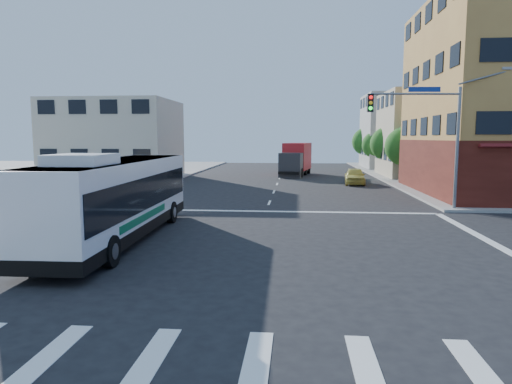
{
  "coord_description": "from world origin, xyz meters",
  "views": [
    {
      "loc": [
        1.69,
        -16.06,
        4.15
      ],
      "look_at": [
        -0.12,
        4.52,
        1.7
      ],
      "focal_mm": 32.0,
      "sensor_mm": 36.0,
      "label": 1
    }
  ],
  "objects": [
    {
      "name": "box_truck",
      "position": [
        1.66,
        34.98,
        1.74
      ],
      "size": [
        3.67,
        8.25,
        3.59
      ],
      "rotation": [
        0.0,
        0.0,
        -0.18
      ],
      "color": "#27282C",
      "rests_on": "ground"
    },
    {
      "name": "building_east_near",
      "position": [
        16.98,
        33.98,
        4.51
      ],
      "size": [
        12.06,
        10.06,
        9.0
      ],
      "color": "tan",
      "rests_on": "ground"
    },
    {
      "name": "parked_car",
      "position": [
        6.99,
        25.54,
        0.75
      ],
      "size": [
        2.15,
        4.52,
        1.49
      ],
      "primitive_type": "imported",
      "rotation": [
        0.0,
        0.0,
        -0.09
      ],
      "color": "#D2C653",
      "rests_on": "ground"
    },
    {
      "name": "street_tree_c",
      "position": [
        11.9,
        43.92,
        3.46
      ],
      "size": [
        3.4,
        3.4,
        5.29
      ],
      "color": "#372714",
      "rests_on": "ground"
    },
    {
      "name": "building_east_far",
      "position": [
        16.98,
        47.98,
        5.01
      ],
      "size": [
        12.06,
        10.06,
        10.0
      ],
      "color": "#A2A29D",
      "rests_on": "ground"
    },
    {
      "name": "street_tree_b",
      "position": [
        11.9,
        35.92,
        3.75
      ],
      "size": [
        3.8,
        3.8,
        5.79
      ],
      "color": "#372714",
      "rests_on": "ground"
    },
    {
      "name": "street_tree_d",
      "position": [
        11.9,
        51.92,
        3.88
      ],
      "size": [
        4.0,
        4.0,
        6.03
      ],
      "color": "#372714",
      "rests_on": "ground"
    },
    {
      "name": "street_tree_a",
      "position": [
        11.9,
        27.92,
        3.59
      ],
      "size": [
        3.6,
        3.6,
        5.53
      ],
      "color": "#372714",
      "rests_on": "ground"
    },
    {
      "name": "signal_mast_ne",
      "position": [
        9.08,
        10.62,
        4.98
      ],
      "size": [
        7.91,
        1.13,
        8.07
      ],
      "color": "slate",
      "rests_on": "ground"
    },
    {
      "name": "transit_bus",
      "position": [
        -5.51,
        1.66,
        1.77
      ],
      "size": [
        2.92,
        12.27,
        3.62
      ],
      "rotation": [
        0.0,
        0.0,
        0.02
      ],
      "color": "black",
      "rests_on": "ground"
    },
    {
      "name": "ground",
      "position": [
        0.0,
        0.0,
        0.0
      ],
      "size": [
        120.0,
        120.0,
        0.0
      ],
      "primitive_type": "plane",
      "color": "black",
      "rests_on": "ground"
    },
    {
      "name": "building_west",
      "position": [
        -17.02,
        29.98,
        4.01
      ],
      "size": [
        12.06,
        10.06,
        8.0
      ],
      "color": "beige",
      "rests_on": "ground"
    }
  ]
}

